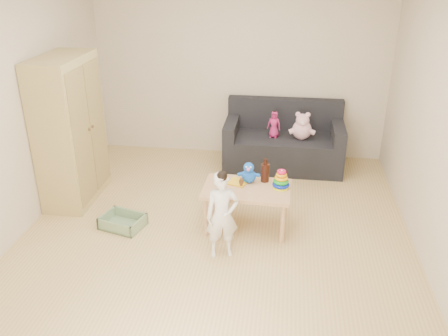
# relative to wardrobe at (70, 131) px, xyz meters

# --- Properties ---
(room) EXTENTS (4.50, 4.50, 4.50)m
(room) POSITION_rel_wardrobe_xyz_m (1.76, -0.61, 0.46)
(room) COLOR tan
(room) RESTS_ON ground
(wardrobe) EXTENTS (0.47, 0.93, 1.68)m
(wardrobe) POSITION_rel_wardrobe_xyz_m (0.00, 0.00, 0.00)
(wardrobe) COLOR tan
(wardrobe) RESTS_ON ground
(sofa) EXTENTS (1.56, 0.78, 0.44)m
(sofa) POSITION_rel_wardrobe_xyz_m (2.40, 1.21, -0.62)
(sofa) COLOR black
(sofa) RESTS_ON ground
(play_table) EXTENTS (0.92, 0.60, 0.47)m
(play_table) POSITION_rel_wardrobe_xyz_m (2.05, -0.42, -0.60)
(play_table) COLOR tan
(play_table) RESTS_ON ground
(storage_bin) EXTENTS (0.50, 0.43, 0.13)m
(storage_bin) POSITION_rel_wardrobe_xyz_m (0.75, -0.59, -0.77)
(storage_bin) COLOR gray
(storage_bin) RESTS_ON ground
(toddler) EXTENTS (0.36, 0.29, 0.84)m
(toddler) POSITION_rel_wardrobe_xyz_m (1.87, -0.94, -0.42)
(toddler) COLOR white
(toddler) RESTS_ON ground
(pink_bear) EXTENTS (0.30, 0.26, 0.31)m
(pink_bear) POSITION_rel_wardrobe_xyz_m (2.63, 1.15, -0.25)
(pink_bear) COLOR #F8B6CA
(pink_bear) RESTS_ON sofa
(doll) EXTENTS (0.20, 0.15, 0.35)m
(doll) POSITION_rel_wardrobe_xyz_m (2.26, 1.16, -0.23)
(doll) COLOR #B92269
(doll) RESTS_ON sofa
(ring_stacker) EXTENTS (0.18, 0.18, 0.20)m
(ring_stacker) POSITION_rel_wardrobe_xyz_m (2.40, -0.38, -0.29)
(ring_stacker) COLOR #FCFF0D
(ring_stacker) RESTS_ON play_table
(brown_bottle) EXTENTS (0.09, 0.09, 0.26)m
(brown_bottle) POSITION_rel_wardrobe_xyz_m (2.23, -0.25, -0.26)
(brown_bottle) COLOR black
(brown_bottle) RESTS_ON play_table
(blue_plush) EXTENTS (0.21, 0.17, 0.23)m
(blue_plush) POSITION_rel_wardrobe_xyz_m (2.06, -0.29, -0.25)
(blue_plush) COLOR blue
(blue_plush) RESTS_ON play_table
(wooden_figure) EXTENTS (0.05, 0.04, 0.11)m
(wooden_figure) POSITION_rel_wardrobe_xyz_m (1.99, -0.41, -0.31)
(wooden_figure) COLOR brown
(wooden_figure) RESTS_ON play_table
(yellow_book) EXTENTS (0.23, 0.23, 0.01)m
(yellow_book) POSITION_rel_wardrobe_xyz_m (1.95, -0.32, -0.36)
(yellow_book) COLOR yellow
(yellow_book) RESTS_ON play_table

